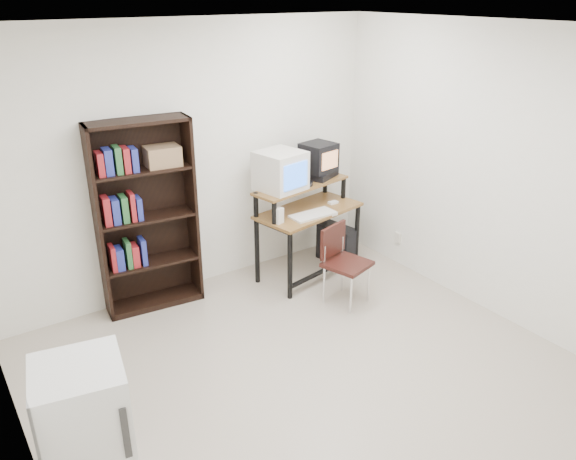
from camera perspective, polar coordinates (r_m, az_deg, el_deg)
floor at (r=4.55m, az=2.85°, el=-15.09°), size 4.00×4.00×0.01m
ceiling at (r=3.57m, az=3.73°, el=19.76°), size 4.00×4.00×0.01m
back_wall at (r=5.50m, az=-9.62°, el=6.96°), size 4.00×0.01×2.60m
left_wall at (r=3.20m, az=-26.81°, el=-7.78°), size 0.01×4.00×2.60m
right_wall at (r=5.27m, az=20.83°, el=5.02°), size 0.01×4.00×2.60m
computer_desk at (r=5.80m, az=1.99°, el=1.63°), size 1.19×0.75×0.98m
crt_monitor at (r=5.55m, az=-0.77°, el=6.00°), size 0.48×0.49×0.39m
vcr at (r=5.98m, az=3.28°, el=5.65°), size 0.43×0.38×0.08m
crt_tv at (r=5.91m, az=3.13°, el=7.38°), size 0.37×0.36×0.30m
cd_spindle at (r=5.71m, az=1.95°, el=4.66°), size 0.14×0.14×0.05m
keyboard at (r=5.61m, az=2.54°, el=1.50°), size 0.47×0.21×0.03m
mousepad at (r=5.93m, az=4.58°, el=2.53°), size 0.23×0.19×0.01m
mouse at (r=5.94m, az=4.60°, el=2.77°), size 0.10×0.06×0.03m
desk_speaker at (r=5.40m, az=-0.98°, el=1.41°), size 0.10×0.09×0.17m
pc_tower at (r=6.26m, az=4.99°, el=-1.41°), size 0.27×0.48×0.42m
school_chair at (r=5.38m, az=5.50°, el=-2.72°), size 0.47×0.47×0.77m
bookshelf at (r=5.29m, az=-14.32°, el=1.55°), size 0.92×0.39×1.80m
mini_fridge at (r=3.71m, az=-19.84°, el=-18.38°), size 0.59×0.60×0.86m
wall_outlet at (r=6.29m, az=11.08°, el=-0.77°), size 0.02×0.08×0.12m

